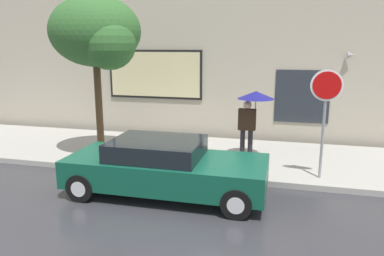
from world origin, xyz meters
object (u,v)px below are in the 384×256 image
Objects in this scene: street_tree at (98,34)px; pedestrian_with_umbrella at (253,105)px; stop_sign at (325,103)px; fire_hydrant at (149,150)px; parked_car at (165,167)px.

pedestrian_with_umbrella is at bearing 10.87° from street_tree.
street_tree is at bearing 176.41° from stop_sign.
pedestrian_with_umbrella is 0.43× the size of street_tree.
pedestrian_with_umbrella is 2.21m from stop_sign.
stop_sign is (6.14, -0.39, -1.65)m from street_tree.
fire_hydrant is at bearing 179.16° from stop_sign.
pedestrian_with_umbrella reaches higher than fire_hydrant.
fire_hydrant is at bearing -11.48° from street_tree.
stop_sign reaches higher than parked_car.
parked_car is at bearing -58.49° from fire_hydrant.
fire_hydrant is 0.29× the size of stop_sign.
stop_sign is at bearing 23.86° from parked_car.
parked_car is at bearing -156.14° from stop_sign.
street_tree is at bearing 142.67° from parked_car.
stop_sign is (1.82, -1.21, 0.31)m from pedestrian_with_umbrella.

